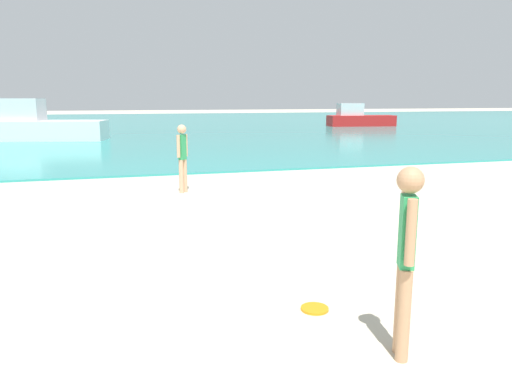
{
  "coord_description": "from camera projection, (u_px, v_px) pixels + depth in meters",
  "views": [
    {
      "loc": [
        -2.02,
        0.29,
        2.16
      ],
      "look_at": [
        0.06,
        7.48,
        0.71
      ],
      "focal_mm": 33.76,
      "sensor_mm": 36.0,
      "label": 1
    }
  ],
  "objects": [
    {
      "name": "water",
      "position": [
        140.0,
        124.0,
        42.27
      ],
      "size": [
        160.0,
        60.0,
        0.06
      ],
      "primitive_type": "cube",
      "color": "teal",
      "rests_on": "ground"
    },
    {
      "name": "person_standing",
      "position": [
        406.0,
        252.0,
        3.93
      ],
      "size": [
        0.22,
        0.35,
        1.63
      ],
      "rotation": [
        0.0,
        0.0,
        4.3
      ],
      "color": "tan",
      "rests_on": "ground"
    },
    {
      "name": "frisbee",
      "position": [
        315.0,
        309.0,
        5.01
      ],
      "size": [
        0.29,
        0.29,
        0.03
      ],
      "primitive_type": "cylinder",
      "color": "orange",
      "rests_on": "ground"
    },
    {
      "name": "person_distant",
      "position": [
        182.0,
        154.0,
        11.16
      ],
      "size": [
        0.28,
        0.28,
        1.59
      ],
      "rotation": [
        0.0,
        0.0,
        0.79
      ],
      "color": "#DDAD84",
      "rests_on": "ground"
    },
    {
      "name": "boat_near",
      "position": [
        38.0,
        126.0,
        25.01
      ],
      "size": [
        6.59,
        3.34,
        2.14
      ],
      "rotation": [
        0.0,
        0.0,
        -0.22
      ],
      "color": "white",
      "rests_on": "water"
    },
    {
      "name": "boat_far",
      "position": [
        359.0,
        118.0,
        38.21
      ],
      "size": [
        5.42,
        2.31,
        1.79
      ],
      "rotation": [
        0.0,
        0.0,
        -0.12
      ],
      "color": "red",
      "rests_on": "water"
    }
  ]
}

